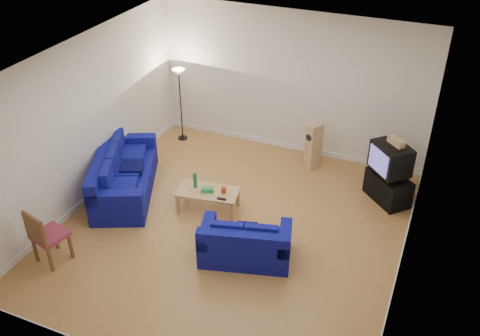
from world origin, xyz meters
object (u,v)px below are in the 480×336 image
at_px(sofa_three_seat, 122,177).
at_px(tv_stand, 388,188).
at_px(television, 391,158).
at_px(sofa_loveseat, 245,245).
at_px(coffee_table, 208,193).

bearing_deg(sofa_three_seat, tv_stand, 85.62).
bearing_deg(television, sofa_three_seat, -113.57).
distance_m(sofa_loveseat, coffee_table, 1.58).
bearing_deg(tv_stand, coffee_table, -107.99).
height_order(coffee_table, tv_stand, tv_stand).
distance_m(coffee_table, tv_stand, 3.53).
bearing_deg(sofa_loveseat, coffee_table, 123.76).
bearing_deg(sofa_three_seat, television, 85.68).
relative_size(tv_stand, television, 1.02).
bearing_deg(television, sofa_loveseat, -78.44).
relative_size(sofa_three_seat, coffee_table, 2.07).
relative_size(coffee_table, tv_stand, 1.35).
distance_m(sofa_loveseat, television, 3.34).
distance_m(sofa_three_seat, coffee_table, 1.85).
relative_size(sofa_loveseat, coffee_table, 1.36).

